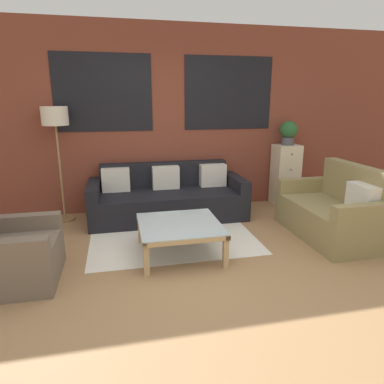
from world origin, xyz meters
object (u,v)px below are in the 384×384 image
(settee_vintage, at_px, (334,213))
(armchair_corner, at_px, (9,255))
(coffee_table, at_px, (180,228))
(couch_dark, at_px, (168,198))
(floor_lamp, at_px, (55,123))
(drawer_cabinet, at_px, (285,175))
(potted_plant, at_px, (288,132))

(settee_vintage, xyz_separation_m, armchair_corner, (-3.71, -0.36, -0.03))
(settee_vintage, relative_size, armchair_corner, 1.69)
(armchair_corner, bearing_deg, settee_vintage, 5.56)
(settee_vintage, xyz_separation_m, coffee_table, (-2.02, -0.11, 0.01))
(couch_dark, height_order, floor_lamp, floor_lamp)
(armchair_corner, relative_size, drawer_cabinet, 0.84)
(floor_lamp, bearing_deg, drawer_cabinet, 0.84)
(settee_vintage, relative_size, potted_plant, 3.73)
(couch_dark, bearing_deg, armchair_corner, -138.25)
(couch_dark, xyz_separation_m, coffee_table, (-0.06, -1.31, 0.04))
(drawer_cabinet, bearing_deg, floor_lamp, -179.16)
(drawer_cabinet, relative_size, potted_plant, 2.61)
(coffee_table, bearing_deg, armchair_corner, -171.48)
(couch_dark, bearing_deg, floor_lamp, 173.00)
(potted_plant, bearing_deg, drawer_cabinet, -90.00)
(settee_vintage, bearing_deg, drawer_cabinet, 87.88)
(drawer_cabinet, bearing_deg, potted_plant, 90.00)
(potted_plant, bearing_deg, settee_vintage, -92.12)
(armchair_corner, bearing_deg, floor_lamp, 81.61)
(settee_vintage, relative_size, floor_lamp, 0.88)
(floor_lamp, bearing_deg, couch_dark, -7.00)
(floor_lamp, distance_m, potted_plant, 3.51)
(floor_lamp, xyz_separation_m, potted_plant, (3.51, 0.05, -0.20))
(settee_vintage, bearing_deg, floor_lamp, 158.12)
(settee_vintage, distance_m, drawer_cabinet, 1.45)
(floor_lamp, bearing_deg, armchair_corner, -98.39)
(armchair_corner, relative_size, potted_plant, 2.20)
(drawer_cabinet, bearing_deg, armchair_corner, -154.45)
(couch_dark, distance_m, potted_plant, 2.23)
(coffee_table, bearing_deg, floor_lamp, 133.88)
(couch_dark, xyz_separation_m, armchair_corner, (-1.75, -1.57, -0.01))
(drawer_cabinet, height_order, potted_plant, potted_plant)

